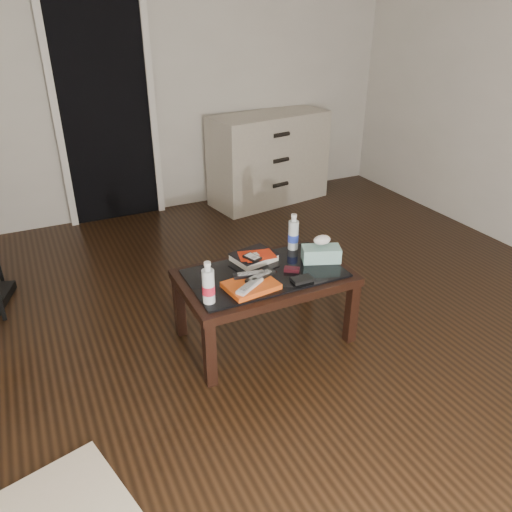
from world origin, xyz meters
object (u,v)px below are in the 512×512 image
at_px(coffee_table, 265,282).
at_px(water_bottle_left, 208,282).
at_px(dresser, 269,159).
at_px(tissue_box, 321,254).
at_px(textbook, 254,257).
at_px(water_bottle_right, 293,232).

relative_size(coffee_table, water_bottle_left, 4.20).
relative_size(dresser, water_bottle_left, 5.31).
height_order(water_bottle_left, tissue_box, water_bottle_left).
distance_m(coffee_table, textbook, 0.19).
xyz_separation_m(water_bottle_left, tissue_box, (0.79, 0.15, -0.07)).
bearing_deg(water_bottle_left, dresser, 56.36).
bearing_deg(water_bottle_left, coffee_table, 21.11).
height_order(coffee_table, water_bottle_right, water_bottle_right).
height_order(coffee_table, water_bottle_left, water_bottle_left).
relative_size(coffee_table, tissue_box, 4.35).
bearing_deg(dresser, water_bottle_right, -122.14).
distance_m(water_bottle_left, tissue_box, 0.81).
bearing_deg(dresser, tissue_box, -118.32).
bearing_deg(tissue_box, textbook, 175.79).
relative_size(coffee_table, dresser, 0.79).
bearing_deg(tissue_box, water_bottle_left, -147.94).
bearing_deg(coffee_table, textbook, 87.75).
xyz_separation_m(dresser, textbook, (-1.12, -1.98, 0.03)).
height_order(coffee_table, dresser, dresser).
bearing_deg(coffee_table, water_bottle_right, 34.11).
bearing_deg(water_bottle_left, tissue_box, 10.46).
xyz_separation_m(coffee_table, water_bottle_left, (-0.41, -0.16, 0.18)).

